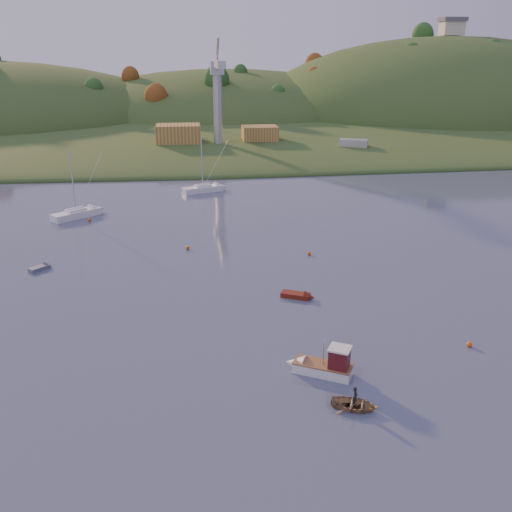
{
  "coord_description": "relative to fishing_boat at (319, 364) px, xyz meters",
  "views": [
    {
      "loc": [
        -6.45,
        -24.44,
        24.84
      ],
      "look_at": [
        0.56,
        32.03,
        4.26
      ],
      "focal_mm": 40.0,
      "sensor_mm": 36.0,
      "label": 1
    }
  ],
  "objects": [
    {
      "name": "far_shore",
      "position": [
        -3.6,
        214.82,
        -0.78
      ],
      "size": [
        620.0,
        220.0,
        1.5
      ],
      "primitive_type": "cube",
      "color": "#2E481C",
      "rests_on": "ground"
    },
    {
      "name": "shore_slope",
      "position": [
        -3.6,
        149.82,
        -0.78
      ],
      "size": [
        640.0,
        150.0,
        7.0
      ],
      "primitive_type": "ellipsoid",
      "color": "#2E481C",
      "rests_on": "ground"
    },
    {
      "name": "hill_center",
      "position": [
        6.4,
        194.82,
        -0.78
      ],
      "size": [
        140.0,
        120.0,
        36.0
      ],
      "primitive_type": "ellipsoid",
      "color": "#2E481C",
      "rests_on": "ground"
    },
    {
      "name": "hill_right",
      "position": [
        91.4,
        179.82,
        -0.78
      ],
      "size": [
        150.0,
        130.0,
        60.0
      ],
      "primitive_type": "ellipsoid",
      "color": "#2E481C",
      "rests_on": "ground"
    },
    {
      "name": "hilltop_house",
      "position": [
        91.4,
        179.82,
        32.62
      ],
      "size": [
        9.0,
        7.0,
        6.45
      ],
      "color": "beige",
      "rests_on": "hill_right"
    },
    {
      "name": "hillside_trees",
      "position": [
        -3.6,
        169.82,
        -0.78
      ],
      "size": [
        280.0,
        50.0,
        32.0
      ],
      "primitive_type": null,
      "color": "#1D4418",
      "rests_on": "ground"
    },
    {
      "name": "wharf",
      "position": [
        1.4,
        106.82,
        0.42
      ],
      "size": [
        42.0,
        16.0,
        2.4
      ],
      "primitive_type": "cube",
      "color": "slate",
      "rests_on": "ground"
    },
    {
      "name": "shed_west",
      "position": [
        -11.6,
        107.82,
        4.02
      ],
      "size": [
        11.0,
        8.0,
        4.8
      ],
      "primitive_type": "cube",
      "color": "olive",
      "rests_on": "wharf"
    },
    {
      "name": "shed_east",
      "position": [
        9.4,
        108.82,
        3.62
      ],
      "size": [
        9.0,
        7.0,
        4.0
      ],
      "primitive_type": "cube",
      "color": "olive",
      "rests_on": "wharf"
    },
    {
      "name": "dock_crane",
      "position": [
        -1.6,
        103.22,
        16.39
      ],
      "size": [
        3.2,
        28.0,
        20.3
      ],
      "color": "#B7B7BC",
      "rests_on": "wharf"
    },
    {
      "name": "fishing_boat",
      "position": [
        0.0,
        0.0,
        0.0
      ],
      "size": [
        5.69,
        4.2,
        3.54
      ],
      "rotation": [
        0.0,
        0.0,
        2.63
      ],
      "color": "silver",
      "rests_on": "ground"
    },
    {
      "name": "sailboat_near",
      "position": [
        -27.48,
        49.68,
        -0.07
      ],
      "size": [
        7.49,
        6.81,
        10.83
      ],
      "rotation": [
        0.0,
        0.0,
        0.7
      ],
      "color": "white",
      "rests_on": "ground"
    },
    {
      "name": "sailboat_far",
      "position": [
        -7.09,
        64.55,
        -0.09
      ],
      "size": [
        7.8,
        4.71,
        10.38
      ],
      "rotation": [
        0.0,
        0.0,
        0.36
      ],
      "color": "white",
      "rests_on": "ground"
    },
    {
      "name": "canoe",
      "position": [
        1.52,
        -5.18,
        -0.43
      ],
      "size": [
        4.07,
        3.54,
        0.7
      ],
      "primitive_type": "imported",
      "rotation": [
        0.0,
        0.0,
        1.18
      ],
      "color": "#997A54",
      "rests_on": "ground"
    },
    {
      "name": "paddler",
      "position": [
        1.52,
        -5.18,
        0.0
      ],
      "size": [
        0.57,
        0.67,
        1.57
      ],
      "primitive_type": "imported",
      "rotation": [
        0.0,
        0.0,
        1.18
      ],
      "color": "black",
      "rests_on": "ground"
    },
    {
      "name": "red_tender",
      "position": [
        1.63,
        14.82,
        -0.53
      ],
      "size": [
        3.75,
        2.69,
        1.22
      ],
      "rotation": [
        0.0,
        0.0,
        -0.46
      ],
      "color": "#601A0D",
      "rests_on": "ground"
    },
    {
      "name": "grey_dinghy",
      "position": [
        -27.64,
        27.29,
        -0.56
      ],
      "size": [
        2.78,
        2.81,
        1.08
      ],
      "rotation": [
        0.0,
        0.0,
        0.8
      ],
      "color": "slate",
      "rests_on": "ground"
    },
    {
      "name": "work_vessel",
      "position": [
        31.4,
        98.27,
        0.68
      ],
      "size": [
        16.99,
        11.19,
        4.12
      ],
      "rotation": [
        0.0,
        0.0,
        -0.38
      ],
      "color": "#535E6D",
      "rests_on": "ground"
    },
    {
      "name": "buoy_0",
      "position": [
        14.32,
        2.6,
        -0.53
      ],
      "size": [
        0.5,
        0.5,
        0.5
      ],
      "primitive_type": "sphere",
      "color": "#E2580B",
      "rests_on": "ground"
    },
    {
      "name": "buoy_1",
      "position": [
        5.24,
        28.02,
        -0.53
      ],
      "size": [
        0.5,
        0.5,
        0.5
      ],
      "primitive_type": "sphere",
      "color": "#E2580B",
      "rests_on": "ground"
    },
    {
      "name": "buoy_3",
      "position": [
        -25.15,
        47.35,
        -0.53
      ],
      "size": [
        0.5,
        0.5,
        0.5
      ],
      "primitive_type": "sphere",
      "color": "#E2580B",
      "rests_on": "ground"
    },
    {
      "name": "buoy_4",
      "position": [
        -10.28,
        32.19,
        -0.53
      ],
      "size": [
        0.5,
        0.5,
        0.5
      ],
      "primitive_type": "sphere",
      "color": "#E2580B",
      "rests_on": "ground"
    }
  ]
}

